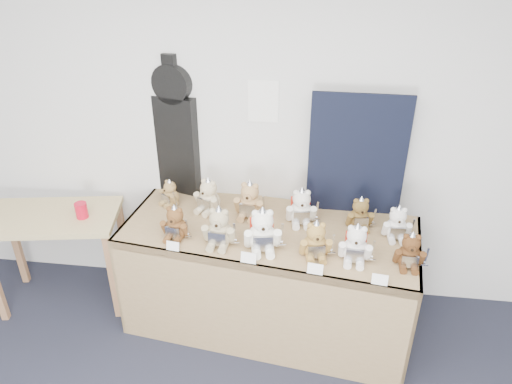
# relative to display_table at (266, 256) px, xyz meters

# --- Properties ---
(room_shell) EXTENTS (6.00, 6.00, 6.00)m
(room_shell) POSITION_rel_display_table_xyz_m (-0.09, 0.51, 0.93)
(room_shell) COLOR silver
(room_shell) RESTS_ON floor
(display_table) EXTENTS (2.09, 1.09, 0.83)m
(display_table) POSITION_rel_display_table_xyz_m (0.00, 0.00, 0.00)
(display_table) COLOR olive
(display_table) RESTS_ON floor
(side_table) EXTENTS (1.02, 0.67, 0.78)m
(side_table) POSITION_rel_display_table_xyz_m (-1.60, 0.13, -0.00)
(side_table) COLOR tan
(side_table) RESTS_ON floor
(guitar_case) EXTENTS (0.33, 0.18, 1.06)m
(guitar_case) POSITION_rel_display_table_xyz_m (-0.72, 0.52, 0.69)
(guitar_case) COLOR black
(guitar_case) RESTS_ON display_table
(navy_board) EXTENTS (0.66, 0.03, 0.88)m
(navy_board) POSITION_rel_display_table_xyz_m (0.57, 0.39, 0.62)
(navy_board) COLOR black
(navy_board) RESTS_ON display_table
(red_cup) EXTENTS (0.09, 0.09, 0.12)m
(red_cup) POSITION_rel_display_table_xyz_m (-1.36, 0.13, 0.19)
(red_cup) COLOR red
(red_cup) RESTS_ON side_table
(teddy_front_far_left) EXTENTS (0.21, 0.18, 0.26)m
(teddy_front_far_left) POSITION_rel_display_table_xyz_m (-0.59, -0.10, 0.28)
(teddy_front_far_left) COLOR brown
(teddy_front_far_left) RESTS_ON display_table
(teddy_front_left) EXTENTS (0.25, 0.20, 0.30)m
(teddy_front_left) POSITION_rel_display_table_xyz_m (-0.29, -0.13, 0.30)
(teddy_front_left) COLOR tan
(teddy_front_left) RESTS_ON display_table
(teddy_front_centre) EXTENTS (0.27, 0.24, 0.33)m
(teddy_front_centre) POSITION_rel_display_table_xyz_m (-0.01, -0.15, 0.31)
(teddy_front_centre) COLOR white
(teddy_front_centre) RESTS_ON display_table
(teddy_front_right) EXTENTS (0.23, 0.20, 0.28)m
(teddy_front_right) POSITION_rel_display_table_xyz_m (0.32, -0.18, 0.29)
(teddy_front_right) COLOR olive
(teddy_front_right) RESTS_ON display_table
(teddy_front_far_right) EXTENTS (0.23, 0.20, 0.29)m
(teddy_front_far_right) POSITION_rel_display_table_xyz_m (0.57, -0.20, 0.29)
(teddy_front_far_right) COLOR silver
(teddy_front_far_right) RESTS_ON display_table
(teddy_front_end) EXTENTS (0.21, 0.17, 0.26)m
(teddy_front_end) POSITION_rel_display_table_xyz_m (0.89, -0.21, 0.28)
(teddy_front_end) COLOR #4E311B
(teddy_front_end) RESTS_ON display_table
(teddy_back_left) EXTENTS (0.22, 0.22, 0.28)m
(teddy_back_left) POSITION_rel_display_table_xyz_m (-0.45, 0.26, 0.29)
(teddy_back_left) COLOR beige
(teddy_back_left) RESTS_ON display_table
(teddy_back_centre_left) EXTENTS (0.24, 0.21, 0.30)m
(teddy_back_centre_left) POSITION_rel_display_table_xyz_m (-0.15, 0.23, 0.30)
(teddy_back_centre_left) COLOR tan
(teddy_back_centre_left) RESTS_ON display_table
(teddy_back_centre_right) EXTENTS (0.24, 0.21, 0.29)m
(teddy_back_centre_right) POSITION_rel_display_table_xyz_m (0.22, 0.19, 0.29)
(teddy_back_centre_right) COLOR silver
(teddy_back_centre_right) RESTS_ON display_table
(teddy_back_right) EXTENTS (0.21, 0.18, 0.25)m
(teddy_back_right) POSITION_rel_display_table_xyz_m (0.61, 0.18, 0.28)
(teddy_back_right) COLOR brown
(teddy_back_right) RESTS_ON display_table
(teddy_back_end) EXTENTS (0.21, 0.17, 0.26)m
(teddy_back_end) POSITION_rel_display_table_xyz_m (0.85, 0.09, 0.28)
(teddy_back_end) COLOR silver
(teddy_back_end) RESTS_ON display_table
(teddy_back_far_left) EXTENTS (0.17, 0.17, 0.21)m
(teddy_back_far_left) POSITION_rel_display_table_xyz_m (-0.75, 0.32, 0.26)
(teddy_back_far_left) COLOR #997947
(teddy_back_far_left) RESTS_ON display_table
(entry_card_a) EXTENTS (0.09, 0.03, 0.06)m
(entry_card_a) POSITION_rel_display_table_xyz_m (-0.58, -0.24, 0.21)
(entry_card_a) COLOR white
(entry_card_a) RESTS_ON display_table
(entry_card_b) EXTENTS (0.10, 0.03, 0.07)m
(entry_card_b) POSITION_rel_display_table_xyz_m (-0.08, -0.31, 0.21)
(entry_card_b) COLOR white
(entry_card_b) RESTS_ON display_table
(entry_card_c) EXTENTS (0.10, 0.03, 0.07)m
(entry_card_c) POSITION_rel_display_table_xyz_m (0.33, -0.36, 0.21)
(entry_card_c) COLOR white
(entry_card_c) RESTS_ON display_table
(entry_card_d) EXTENTS (0.09, 0.03, 0.07)m
(entry_card_d) POSITION_rel_display_table_xyz_m (0.70, -0.41, 0.21)
(entry_card_d) COLOR white
(entry_card_d) RESTS_ON display_table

